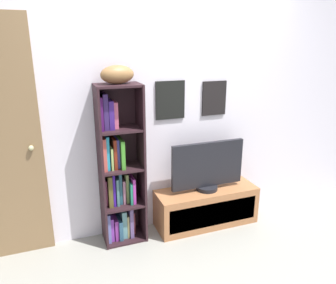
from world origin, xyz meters
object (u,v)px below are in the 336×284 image
at_px(football, 117,75).
at_px(television, 208,167).
at_px(bookshelf, 118,173).
at_px(tv_stand, 206,207).

relative_size(football, television, 0.38).
xyz_separation_m(bookshelf, tv_stand, (0.90, -0.07, -0.48)).
xyz_separation_m(football, tv_stand, (0.86, -0.04, -1.38)).
relative_size(tv_stand, television, 1.38).
bearing_deg(tv_stand, bookshelf, 175.61).
height_order(football, tv_stand, football).
relative_size(bookshelf, tv_stand, 1.42).
bearing_deg(bookshelf, television, -4.32).
relative_size(bookshelf, football, 5.14).
bearing_deg(football, bookshelf, 137.06).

